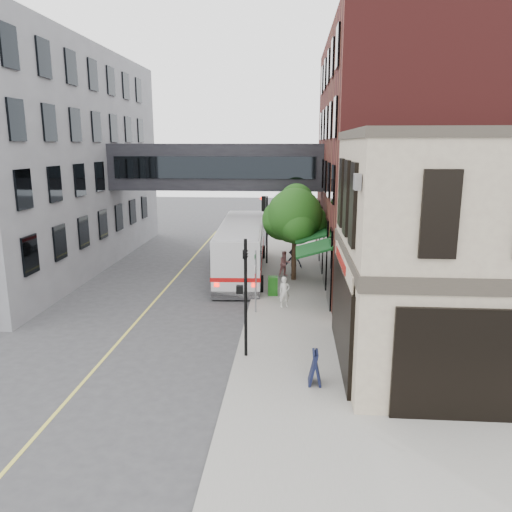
% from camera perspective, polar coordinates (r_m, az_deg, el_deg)
% --- Properties ---
extents(ground, '(120.00, 120.00, 0.00)m').
position_cam_1_polar(ground, '(17.61, -3.12, -14.30)').
color(ground, '#38383A').
rests_on(ground, ground).
extents(sidewalk_main, '(4.00, 60.00, 0.15)m').
position_cam_1_polar(sidewalk_main, '(30.60, 3.94, -2.31)').
color(sidewalk_main, gray).
rests_on(sidewalk_main, ground).
extents(corner_building, '(10.19, 8.12, 8.45)m').
position_cam_1_polar(corner_building, '(19.23, 25.13, 0.16)').
color(corner_building, tan).
rests_on(corner_building, ground).
extents(brick_building, '(13.76, 18.00, 14.00)m').
position_cam_1_polar(brick_building, '(31.57, 19.03, 10.21)').
color(brick_building, '#511A19').
rests_on(brick_building, ground).
extents(skyway_bridge, '(14.00, 3.18, 3.00)m').
position_cam_1_polar(skyway_bridge, '(33.97, -4.45, 10.16)').
color(skyway_bridge, black).
rests_on(skyway_bridge, ground).
extents(traffic_signal_near, '(0.44, 0.22, 4.60)m').
position_cam_1_polar(traffic_signal_near, '(18.34, -1.30, -3.15)').
color(traffic_signal_near, black).
rests_on(traffic_signal_near, sidewalk_main).
extents(traffic_signal_far, '(0.53, 0.28, 4.50)m').
position_cam_1_polar(traffic_signal_far, '(32.94, 1.02, 4.59)').
color(traffic_signal_far, black).
rests_on(traffic_signal_far, sidewalk_main).
extents(street_sign_pole, '(0.08, 0.75, 3.00)m').
position_cam_1_polar(street_sign_pole, '(23.41, -0.05, -2.28)').
color(street_sign_pole, gray).
rests_on(street_sign_pole, sidewalk_main).
extents(street_tree, '(3.80, 3.20, 5.60)m').
position_cam_1_polar(street_tree, '(29.06, 4.42, 4.61)').
color(street_tree, '#382619').
rests_on(street_tree, sidewalk_main).
extents(lane_marking, '(0.12, 40.00, 0.01)m').
position_cam_1_polar(lane_marking, '(27.69, -10.81, -4.28)').
color(lane_marking, '#D8CC4C').
rests_on(lane_marking, ground).
extents(bus, '(3.25, 11.80, 3.15)m').
position_cam_1_polar(bus, '(31.10, -1.65, 1.16)').
color(bus, silver).
rests_on(bus, ground).
extents(pedestrian_a, '(0.65, 0.54, 1.52)m').
position_cam_1_polar(pedestrian_a, '(24.47, 3.28, -4.13)').
color(pedestrian_a, silver).
rests_on(pedestrian_a, sidewalk_main).
extents(pedestrian_b, '(0.93, 0.85, 1.53)m').
position_cam_1_polar(pedestrian_b, '(30.18, 3.30, -0.87)').
color(pedestrian_b, pink).
rests_on(pedestrian_b, sidewalk_main).
extents(pedestrian_c, '(1.20, 0.90, 1.65)m').
position_cam_1_polar(pedestrian_c, '(30.29, 4.31, -0.72)').
color(pedestrian_c, '#212229').
rests_on(pedestrian_c, sidewalk_main).
extents(newspaper_box, '(0.53, 0.48, 1.01)m').
position_cam_1_polar(newspaper_box, '(26.41, 1.93, -3.43)').
color(newspaper_box, '#195A14').
rests_on(newspaper_box, sidewalk_main).
extents(sandwich_board, '(0.42, 0.64, 1.14)m').
position_cam_1_polar(sandwich_board, '(17.09, 6.75, -12.56)').
color(sandwich_board, black).
rests_on(sandwich_board, sidewalk_main).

